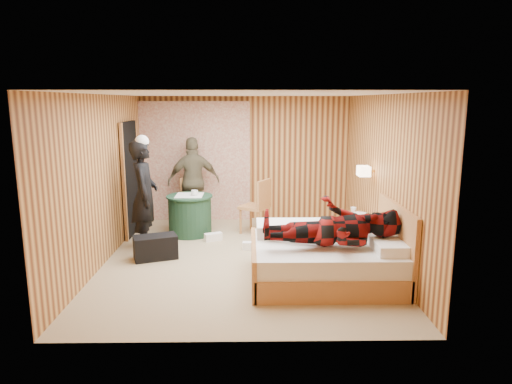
{
  "coord_description": "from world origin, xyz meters",
  "views": [
    {
      "loc": [
        0.08,
        -6.75,
        2.4
      ],
      "look_at": [
        0.19,
        0.01,
        1.05
      ],
      "focal_mm": 32.0,
      "sensor_mm": 36.0,
      "label": 1
    }
  ],
  "objects_px": {
    "round_table": "(190,215)",
    "man_on_bed": "(332,216)",
    "woman_standing": "(145,195)",
    "man_at_table": "(194,181)",
    "chair_near": "(258,202)",
    "wall_lamp": "(364,171)",
    "nightstand": "(354,228)",
    "duffel_bag": "(155,247)",
    "chair_far": "(192,198)",
    "bed": "(326,258)"
  },
  "relations": [
    {
      "from": "chair_far",
      "to": "chair_near",
      "type": "relative_size",
      "value": 0.92
    },
    {
      "from": "woman_standing",
      "to": "man_on_bed",
      "type": "xyz_separation_m",
      "value": [
        2.77,
        -1.63,
        0.06
      ]
    },
    {
      "from": "chair_near",
      "to": "woman_standing",
      "type": "relative_size",
      "value": 0.56
    },
    {
      "from": "chair_far",
      "to": "man_on_bed",
      "type": "distance_m",
      "value": 3.8
    },
    {
      "from": "man_at_table",
      "to": "woman_standing",
      "type": "bearing_deg",
      "value": 52.98
    },
    {
      "from": "round_table",
      "to": "chair_far",
      "type": "distance_m",
      "value": 0.68
    },
    {
      "from": "chair_near",
      "to": "wall_lamp",
      "type": "bearing_deg",
      "value": 92.2
    },
    {
      "from": "duffel_bag",
      "to": "man_on_bed",
      "type": "bearing_deg",
      "value": -43.85
    },
    {
      "from": "chair_far",
      "to": "duffel_bag",
      "type": "xyz_separation_m",
      "value": [
        -0.34,
        -1.96,
        -0.36
      ]
    },
    {
      "from": "round_table",
      "to": "chair_near",
      "type": "relative_size",
      "value": 0.82
    },
    {
      "from": "bed",
      "to": "duffel_bag",
      "type": "height_order",
      "value": "bed"
    },
    {
      "from": "duffel_bag",
      "to": "wall_lamp",
      "type": "bearing_deg",
      "value": -12.42
    },
    {
      "from": "wall_lamp",
      "to": "bed",
      "type": "height_order",
      "value": "wall_lamp"
    },
    {
      "from": "duffel_bag",
      "to": "man_at_table",
      "type": "distance_m",
      "value": 2.15
    },
    {
      "from": "bed",
      "to": "wall_lamp",
      "type": "bearing_deg",
      "value": 58.98
    },
    {
      "from": "nightstand",
      "to": "wall_lamp",
      "type": "bearing_deg",
      "value": -81.33
    },
    {
      "from": "round_table",
      "to": "man_at_table",
      "type": "relative_size",
      "value": 0.48
    },
    {
      "from": "bed",
      "to": "round_table",
      "type": "xyz_separation_m",
      "value": [
        -2.12,
        2.2,
        0.07
      ]
    },
    {
      "from": "duffel_bag",
      "to": "man_on_bed",
      "type": "xyz_separation_m",
      "value": [
        2.52,
        -1.12,
        0.77
      ]
    },
    {
      "from": "round_table",
      "to": "chair_far",
      "type": "xyz_separation_m",
      "value": [
        -0.03,
        0.66,
        0.17
      ]
    },
    {
      "from": "chair_far",
      "to": "chair_near",
      "type": "bearing_deg",
      "value": -49.32
    },
    {
      "from": "round_table",
      "to": "chair_far",
      "type": "bearing_deg",
      "value": 92.89
    },
    {
      "from": "chair_far",
      "to": "man_on_bed",
      "type": "relative_size",
      "value": 0.53
    },
    {
      "from": "bed",
      "to": "man_on_bed",
      "type": "distance_m",
      "value": 0.69
    },
    {
      "from": "wall_lamp",
      "to": "man_on_bed",
      "type": "bearing_deg",
      "value": -116.49
    },
    {
      "from": "wall_lamp",
      "to": "chair_far",
      "type": "xyz_separation_m",
      "value": [
        -2.95,
        1.53,
        -0.76
      ]
    },
    {
      "from": "wall_lamp",
      "to": "chair_far",
      "type": "relative_size",
      "value": 0.28
    },
    {
      "from": "wall_lamp",
      "to": "nightstand",
      "type": "relative_size",
      "value": 0.49
    },
    {
      "from": "wall_lamp",
      "to": "duffel_bag",
      "type": "height_order",
      "value": "wall_lamp"
    },
    {
      "from": "duffel_bag",
      "to": "man_at_table",
      "type": "xyz_separation_m",
      "value": [
        0.37,
        2.01,
        0.68
      ]
    },
    {
      "from": "chair_far",
      "to": "bed",
      "type": "bearing_deg",
      "value": -76.78
    },
    {
      "from": "round_table",
      "to": "man_on_bed",
      "type": "xyz_separation_m",
      "value": [
        2.15,
        -2.43,
        0.59
      ]
    },
    {
      "from": "woman_standing",
      "to": "man_at_table",
      "type": "bearing_deg",
      "value": -29.31
    },
    {
      "from": "round_table",
      "to": "man_on_bed",
      "type": "height_order",
      "value": "man_on_bed"
    },
    {
      "from": "nightstand",
      "to": "duffel_bag",
      "type": "distance_m",
      "value": 3.33
    },
    {
      "from": "bed",
      "to": "woman_standing",
      "type": "bearing_deg",
      "value": 152.94
    },
    {
      "from": "man_on_bed",
      "to": "round_table",
      "type": "bearing_deg",
      "value": 131.47
    },
    {
      "from": "bed",
      "to": "man_at_table",
      "type": "relative_size",
      "value": 1.15
    },
    {
      "from": "round_table",
      "to": "chair_near",
      "type": "distance_m",
      "value": 1.27
    },
    {
      "from": "nightstand",
      "to": "chair_near",
      "type": "relative_size",
      "value": 0.53
    },
    {
      "from": "nightstand",
      "to": "woman_standing",
      "type": "bearing_deg",
      "value": -176.63
    },
    {
      "from": "wall_lamp",
      "to": "chair_near",
      "type": "bearing_deg",
      "value": 151.16
    },
    {
      "from": "round_table",
      "to": "chair_near",
      "type": "xyz_separation_m",
      "value": [
        1.25,
        0.04,
        0.22
      ]
    },
    {
      "from": "man_at_table",
      "to": "chair_far",
      "type": "bearing_deg",
      "value": 36.77
    },
    {
      "from": "round_table",
      "to": "woman_standing",
      "type": "relative_size",
      "value": 0.46
    },
    {
      "from": "nightstand",
      "to": "woman_standing",
      "type": "relative_size",
      "value": 0.3
    },
    {
      "from": "round_table",
      "to": "man_at_table",
      "type": "distance_m",
      "value": 0.85
    },
    {
      "from": "wall_lamp",
      "to": "bed",
      "type": "xyz_separation_m",
      "value": [
        -0.8,
        -1.32,
        -0.99
      ]
    },
    {
      "from": "bed",
      "to": "chair_near",
      "type": "height_order",
      "value": "bed"
    },
    {
      "from": "wall_lamp",
      "to": "man_at_table",
      "type": "height_order",
      "value": "man_at_table"
    }
  ]
}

